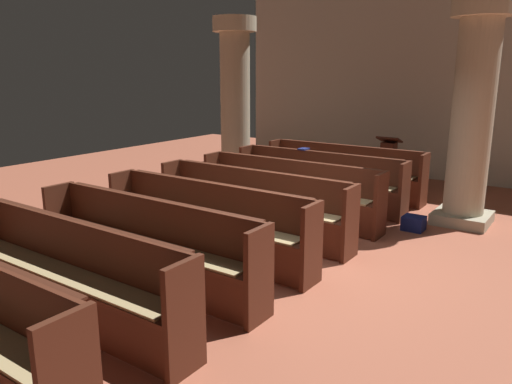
# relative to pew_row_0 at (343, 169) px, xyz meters

# --- Properties ---
(ground_plane) EXTENTS (19.20, 19.20, 0.00)m
(ground_plane) POSITION_rel_pew_row_0_xyz_m (1.09, -3.44, -0.53)
(ground_plane) COLOR #AD5B42
(back_wall) EXTENTS (10.00, 0.16, 4.50)m
(back_wall) POSITION_rel_pew_row_0_xyz_m (1.09, 2.64, 1.72)
(back_wall) COLOR beige
(back_wall) RESTS_ON ground
(pew_row_0) EXTENTS (3.24, 0.46, 0.99)m
(pew_row_0) POSITION_rel_pew_row_0_xyz_m (0.00, 0.00, 0.00)
(pew_row_0) COLOR #562819
(pew_row_0) RESTS_ON ground
(pew_row_1) EXTENTS (3.24, 0.46, 0.99)m
(pew_row_1) POSITION_rel_pew_row_0_xyz_m (0.00, -1.04, 0.00)
(pew_row_1) COLOR #562819
(pew_row_1) RESTS_ON ground
(pew_row_2) EXTENTS (3.24, 0.47, 0.99)m
(pew_row_2) POSITION_rel_pew_row_0_xyz_m (0.00, -2.09, 0.00)
(pew_row_2) COLOR #562819
(pew_row_2) RESTS_ON ground
(pew_row_3) EXTENTS (3.24, 0.46, 0.99)m
(pew_row_3) POSITION_rel_pew_row_0_xyz_m (0.00, -3.13, 0.00)
(pew_row_3) COLOR #562819
(pew_row_3) RESTS_ON ground
(pew_row_4) EXTENTS (3.24, 0.46, 0.99)m
(pew_row_4) POSITION_rel_pew_row_0_xyz_m (0.00, -4.18, 0.00)
(pew_row_4) COLOR #562819
(pew_row_4) RESTS_ON ground
(pew_row_5) EXTENTS (3.24, 0.47, 0.99)m
(pew_row_5) POSITION_rel_pew_row_0_xyz_m (0.00, -5.22, 0.00)
(pew_row_5) COLOR #562819
(pew_row_5) RESTS_ON ground
(pew_row_6) EXTENTS (3.24, 0.46, 0.99)m
(pew_row_6) POSITION_rel_pew_row_0_xyz_m (0.00, -6.26, 0.00)
(pew_row_6) COLOR #562819
(pew_row_6) RESTS_ON ground
(pillar_aisle_side) EXTENTS (0.91, 0.91, 3.50)m
(pillar_aisle_side) POSITION_rel_pew_row_0_xyz_m (2.42, -0.61, 1.30)
(pillar_aisle_side) COLOR tan
(pillar_aisle_side) RESTS_ON ground
(pillar_far_side) EXTENTS (0.91, 0.91, 3.50)m
(pillar_far_side) POSITION_rel_pew_row_0_xyz_m (-2.37, -0.40, 1.30)
(pillar_far_side) COLOR tan
(pillar_far_side) RESTS_ON ground
(lectern) EXTENTS (0.48, 0.45, 1.08)m
(lectern) POSITION_rel_pew_row_0_xyz_m (0.44, 1.27, -0.07)
(lectern) COLOR #411E13
(lectern) RESTS_ON ground
(hymn_book) EXTENTS (0.15, 0.21, 0.03)m
(hymn_book) POSITION_rel_pew_row_0_xyz_m (-0.43, -0.85, 0.47)
(hymn_book) COLOR navy
(hymn_book) RESTS_ON pew_row_1
(kneeler_box_navy) EXTENTS (0.32, 0.29, 0.22)m
(kneeler_box_navy) POSITION_rel_pew_row_0_xyz_m (1.89, -1.44, -0.41)
(kneeler_box_navy) COLOR navy
(kneeler_box_navy) RESTS_ON ground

